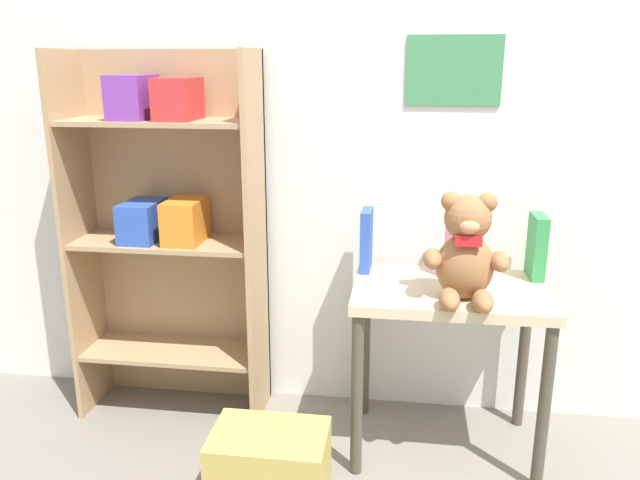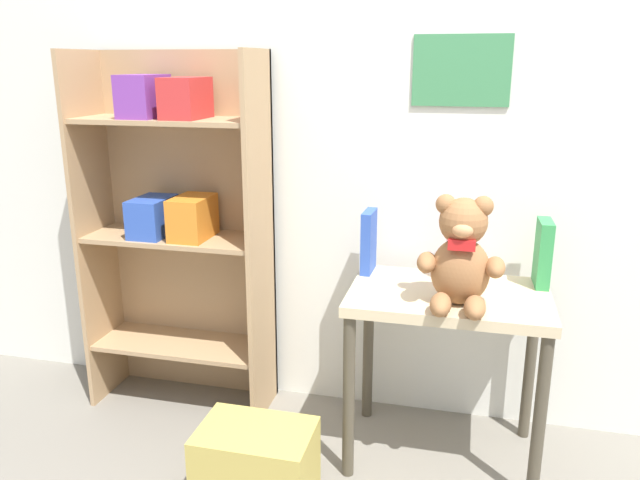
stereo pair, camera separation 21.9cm
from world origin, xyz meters
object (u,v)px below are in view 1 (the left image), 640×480
Objects in this scene: bookshelf_side at (169,218)px; book_standing_blue at (366,240)px; book_standing_pink at (450,244)px; book_standing_green at (537,247)px; teddy_bear at (466,252)px; display_table at (449,314)px; storage_bin at (270,470)px.

book_standing_blue is (0.75, -0.02, -0.05)m from bookshelf_side.
book_standing_green is at bearing 1.88° from book_standing_pink.
teddy_bear is 0.42m from book_standing_blue.
book_standing_green is (0.30, 0.15, 0.21)m from display_table.
book_standing_pink is (-0.03, 0.26, -0.05)m from teddy_bear.
book_standing_blue is 0.60m from book_standing_green.
storage_bin is at bearing -153.57° from teddy_bear.
storage_bin is at bearing -48.59° from bookshelf_side.
teddy_bear is 1.57× the size of book_standing_pink.
bookshelf_side is at bearing 177.25° from book_standing_green.
book_standing_green is (0.27, 0.26, -0.05)m from teddy_bear.
book_standing_blue is 0.30m from book_standing_pink.
storage_bin is at bearing -149.13° from book_standing_green.
book_standing_pink is 0.98m from storage_bin.
display_table is at bearing -24.65° from book_standing_blue.
book_standing_blue is at bearing 177.97° from book_standing_green.
bookshelf_side reaches higher than book_standing_green.
teddy_bear is at bearing 26.43° from storage_bin.
storage_bin is (0.50, -0.57, -0.65)m from bookshelf_side.
teddy_bear is (1.09, -0.28, -0.01)m from bookshelf_side.
book_standing_blue is at bearing 153.77° from display_table.
book_standing_pink is at bearing 44.96° from storage_bin.
book_standing_blue is 0.85m from storage_bin.
teddy_bear reaches higher than book_standing_green.
book_standing_pink is (0.30, 0.00, -0.00)m from book_standing_blue.
bookshelf_side is 6.18× the size of book_standing_green.
teddy_bear reaches higher than storage_bin.
bookshelf_side reaches higher than book_standing_pink.
book_standing_green is 1.18m from storage_bin.
book_standing_blue is (-0.33, 0.26, -0.05)m from teddy_bear.
book_standing_green is (0.30, -0.00, 0.00)m from book_standing_pink.
book_standing_green is at bearing 32.74° from storage_bin.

